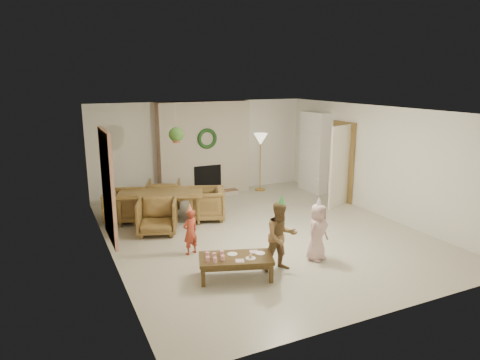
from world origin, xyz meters
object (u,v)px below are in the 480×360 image
dining_chair_far (164,195)px  coffee_table_top (236,258)px  dining_chair_right (207,204)px  dining_chair_left (124,206)px  dining_chair_near (157,216)px  child_red (190,232)px  dining_table (161,206)px  child_pink (318,232)px  child_plaid (281,237)px

dining_chair_far → coffee_table_top: 4.02m
dining_chair_right → dining_chair_left: bearing=-90.0°
dining_chair_near → coffee_table_top: size_ratio=0.68×
dining_chair_left → child_red: child_red is taller
dining_table → dining_chair_left: (-0.76, 0.28, 0.03)m
dining_chair_far → dining_chair_left: size_ratio=1.00×
dining_table → child_pink: child_pink is taller
dining_table → child_pink: 3.75m
dining_chair_near → dining_chair_far: 1.62m
child_red → child_plaid: bearing=111.8°
dining_chair_right → coffee_table_top: size_ratio=0.68×
dining_chair_near → child_plaid: size_ratio=0.67×
dining_chair_near → dining_chair_left: same height
dining_chair_far → child_red: child_red is taller
coffee_table_top → dining_chair_left: bearing=125.8°
dining_chair_right → child_red: size_ratio=0.93×
dining_chair_right → child_plaid: (0.17, -2.97, 0.23)m
dining_chair_near → child_pink: bearing=-28.0°
coffee_table_top → child_plaid: bearing=14.3°
coffee_table_top → dining_chair_far: bearing=109.4°
dining_chair_right → child_plaid: size_ratio=0.67×
child_red → child_pink: child_pink is taller
dining_chair_far → child_pink: 4.30m
dining_table → dining_chair_near: 0.81m
dining_chair_left → dining_chair_right: 1.82m
dining_table → child_red: bearing=-70.2°
dining_chair_near → child_pink: (2.21, -2.44, 0.15)m
dining_chair_left → child_pink: size_ratio=0.78×
dining_chair_near → dining_chair_right: size_ratio=1.00×
dining_chair_left → coffee_table_top: (1.11, -3.53, -0.03)m
child_red → dining_table: bearing=-110.3°
dining_chair_right → child_plaid: 2.98m
dining_chair_right → coffee_table_top: bearing=8.1°
dining_table → dining_chair_right: dining_chair_right is taller
coffee_table_top → child_pink: (1.58, 0.05, 0.17)m
coffee_table_top → child_red: 1.25m
child_pink → child_red: bearing=127.1°
dining_table → dining_chair_left: bearing=180.0°
dining_chair_far → dining_chair_left: (-1.04, -0.49, 0.00)m
dining_chair_left → coffee_table_top: bearing=-142.7°
dining_chair_far → child_plaid: child_plaid is taller
dining_chair_near → child_plaid: child_plaid is taller
dining_chair_far → child_plaid: (0.85, -4.07, 0.23)m
child_plaid → child_pink: child_plaid is taller
dining_chair_near → child_pink: size_ratio=0.78×
child_red → dining_chair_right: bearing=-139.3°
dining_chair_far → child_pink: bearing=132.5°
dining_table → dining_chair_right: size_ratio=2.34×
dining_chair_left → dining_chair_right: bearing=-90.0°
child_red → coffee_table_top: bearing=86.1°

